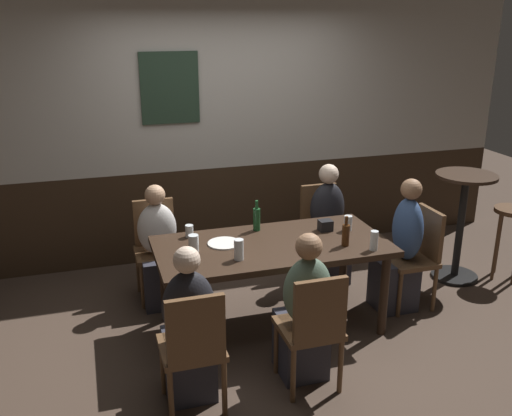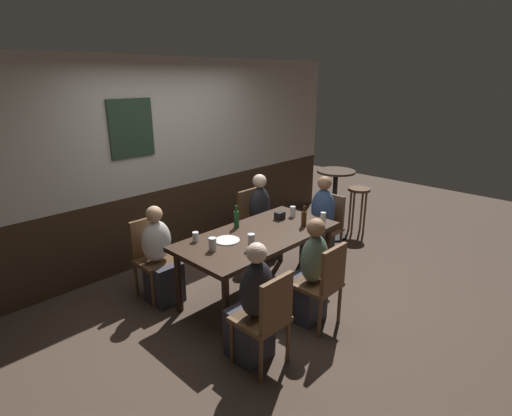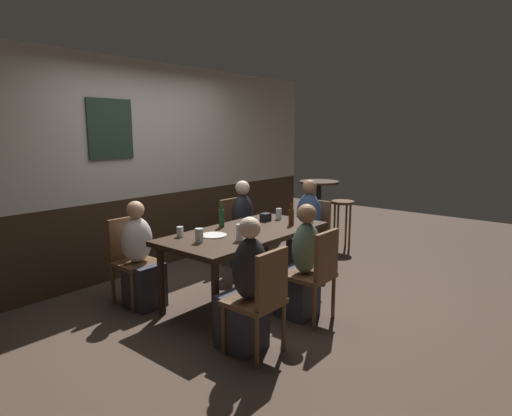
# 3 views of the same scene
# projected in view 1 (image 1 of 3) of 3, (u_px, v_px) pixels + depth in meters

# --- Properties ---
(ground_plane) EXTENTS (12.00, 12.00, 0.00)m
(ground_plane) POSITION_uv_depth(u_px,v_px,m) (271.00, 326.00, 4.69)
(ground_plane) COLOR #423328
(wall_back) EXTENTS (6.40, 0.13, 2.60)m
(wall_back) POSITION_uv_depth(u_px,v_px,m) (221.00, 133.00, 5.75)
(wall_back) COLOR #332316
(wall_back) RESTS_ON ground_plane
(dining_table) EXTENTS (1.83, 0.89, 0.74)m
(dining_table) POSITION_uv_depth(u_px,v_px,m) (272.00, 253.00, 4.47)
(dining_table) COLOR black
(dining_table) RESTS_ON ground_plane
(chair_left_near) EXTENTS (0.40, 0.40, 0.88)m
(chair_left_near) POSITION_uv_depth(u_px,v_px,m) (193.00, 345.00, 3.52)
(chair_left_near) COLOR brown
(chair_left_near) RESTS_ON ground_plane
(chair_head_east) EXTENTS (0.40, 0.40, 0.88)m
(chair_head_east) POSITION_uv_depth(u_px,v_px,m) (417.00, 252.00, 4.90)
(chair_head_east) COLOR brown
(chair_head_east) RESTS_ON ground_plane
(chair_mid_near) EXTENTS (0.40, 0.40, 0.88)m
(chair_mid_near) POSITION_uv_depth(u_px,v_px,m) (313.00, 325.00, 3.75)
(chair_mid_near) COLOR brown
(chair_mid_near) RESTS_ON ground_plane
(chair_right_far) EXTENTS (0.40, 0.40, 0.88)m
(chair_right_far) POSITION_uv_depth(u_px,v_px,m) (322.00, 225.00, 5.53)
(chair_right_far) COLOR brown
(chair_right_far) RESTS_ON ground_plane
(chair_left_far) EXTENTS (0.40, 0.40, 0.88)m
(chair_left_far) POSITION_uv_depth(u_px,v_px,m) (156.00, 243.00, 5.08)
(chair_left_far) COLOR brown
(chair_left_far) RESTS_ON ground_plane
(person_left_near) EXTENTS (0.34, 0.37, 1.11)m
(person_left_near) POSITION_uv_depth(u_px,v_px,m) (189.00, 336.00, 3.68)
(person_left_near) COLOR #2D2D38
(person_left_near) RESTS_ON ground_plane
(person_head_east) EXTENTS (0.37, 0.34, 1.17)m
(person_head_east) POSITION_uv_depth(u_px,v_px,m) (401.00, 255.00, 4.85)
(person_head_east) COLOR #2D2D38
(person_head_east) RESTS_ON ground_plane
(person_mid_near) EXTENTS (0.34, 0.37, 1.11)m
(person_mid_near) POSITION_uv_depth(u_px,v_px,m) (304.00, 318.00, 3.91)
(person_mid_near) COLOR #2D2D38
(person_mid_near) RESTS_ON ground_plane
(person_right_far) EXTENTS (0.34, 0.37, 1.14)m
(person_right_far) POSITION_uv_depth(u_px,v_px,m) (328.00, 233.00, 5.39)
(person_right_far) COLOR #2D2D38
(person_right_far) RESTS_ON ground_plane
(person_left_far) EXTENTS (0.34, 0.37, 1.08)m
(person_left_far) POSITION_uv_depth(u_px,v_px,m) (159.00, 255.00, 4.95)
(person_left_far) COLOR #2D2D38
(person_left_far) RESTS_ON ground_plane
(tumbler_short) EXTENTS (0.07, 0.07, 0.13)m
(tumbler_short) POSITION_uv_depth(u_px,v_px,m) (348.00, 224.00, 4.70)
(tumbler_short) COLOR silver
(tumbler_short) RESTS_ON dining_table
(pint_glass_pale) EXTENTS (0.06, 0.06, 0.15)m
(pint_glass_pale) POSITION_uv_depth(u_px,v_px,m) (374.00, 242.00, 4.30)
(pint_glass_pale) COLOR silver
(pint_glass_pale) RESTS_ON dining_table
(pint_glass_amber) EXTENTS (0.07, 0.07, 0.16)m
(pint_glass_amber) POSITION_uv_depth(u_px,v_px,m) (239.00, 250.00, 4.13)
(pint_glass_amber) COLOR silver
(pint_glass_amber) RESTS_ON dining_table
(highball_clear) EXTENTS (0.07, 0.07, 0.10)m
(highball_clear) POSITION_uv_depth(u_px,v_px,m) (189.00, 232.00, 4.57)
(highball_clear) COLOR silver
(highball_clear) RESTS_ON dining_table
(tumbler_water) EXTENTS (0.08, 0.08, 0.13)m
(tumbler_water) POSITION_uv_depth(u_px,v_px,m) (194.00, 244.00, 4.28)
(tumbler_water) COLOR silver
(tumbler_water) RESTS_ON dining_table
(beer_bottle_green) EXTENTS (0.06, 0.06, 0.26)m
(beer_bottle_green) POSITION_uv_depth(u_px,v_px,m) (257.00, 219.00, 4.69)
(beer_bottle_green) COLOR #194723
(beer_bottle_green) RESTS_ON dining_table
(beer_bottle_brown) EXTENTS (0.06, 0.06, 0.24)m
(beer_bottle_brown) POSITION_uv_depth(u_px,v_px,m) (346.00, 234.00, 4.38)
(beer_bottle_brown) COLOR #42230F
(beer_bottle_brown) RESTS_ON dining_table
(plate_white_large) EXTENTS (0.26, 0.26, 0.01)m
(plate_white_large) POSITION_uv_depth(u_px,v_px,m) (224.00, 243.00, 4.44)
(plate_white_large) COLOR white
(plate_white_large) RESTS_ON dining_table
(condiment_caddy) EXTENTS (0.11, 0.09, 0.09)m
(condiment_caddy) POSITION_uv_depth(u_px,v_px,m) (325.00, 225.00, 4.70)
(condiment_caddy) COLOR black
(condiment_caddy) RESTS_ON dining_table
(side_bar_table) EXTENTS (0.56, 0.56, 1.05)m
(side_bar_table) POSITION_uv_depth(u_px,v_px,m) (461.00, 218.00, 5.36)
(side_bar_table) COLOR black
(side_bar_table) RESTS_ON ground_plane
(bar_stool) EXTENTS (0.34, 0.34, 0.72)m
(bar_stool) POSITION_uv_depth(u_px,v_px,m) (511.00, 224.00, 5.36)
(bar_stool) COLOR #513521
(bar_stool) RESTS_ON ground_plane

